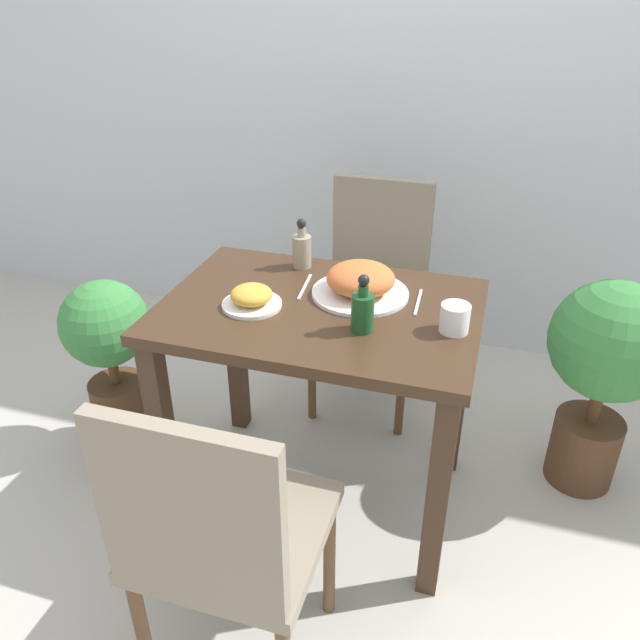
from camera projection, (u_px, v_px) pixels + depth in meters
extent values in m
plane|color=#B7B2A8|center=(320.00, 492.00, 2.22)|extent=(16.00, 16.00, 0.00)
cube|color=silver|center=(405.00, 58.00, 2.59)|extent=(8.00, 0.05, 2.60)
cube|color=#3D2819|center=(320.00, 311.00, 1.86)|extent=(0.94, 0.65, 0.04)
cube|color=#3D2819|center=(163.00, 440.00, 1.92)|extent=(0.06, 0.06, 0.72)
cube|color=#3D2819|center=(437.00, 499.00, 1.70)|extent=(0.06, 0.06, 0.72)
cube|color=#3D2819|center=(236.00, 349.00, 2.38)|extent=(0.06, 0.06, 0.72)
cube|color=#3D2819|center=(459.00, 386.00, 2.16)|extent=(0.06, 0.06, 0.72)
cube|color=gray|center=(237.00, 530.00, 1.49)|extent=(0.42, 0.42, 0.04)
cube|color=gray|center=(188.00, 517.00, 1.21)|extent=(0.40, 0.04, 0.44)
cylinder|color=brown|center=(329.00, 557.00, 1.71)|extent=(0.03, 0.03, 0.44)
cylinder|color=brown|center=(210.00, 527.00, 1.80)|extent=(0.03, 0.03, 0.44)
cylinder|color=brown|center=(144.00, 638.00, 1.50)|extent=(0.03, 0.03, 0.44)
cube|color=gray|center=(369.00, 306.00, 2.47)|extent=(0.42, 0.42, 0.04)
cube|color=gray|center=(382.00, 232.00, 2.51)|extent=(0.40, 0.04, 0.44)
cylinder|color=brown|center=(312.00, 373.00, 2.48)|extent=(0.03, 0.03, 0.44)
cylinder|color=brown|center=(401.00, 388.00, 2.39)|extent=(0.03, 0.03, 0.44)
cylinder|color=brown|center=(336.00, 329.00, 2.78)|extent=(0.03, 0.03, 0.44)
cylinder|color=brown|center=(416.00, 341.00, 2.69)|extent=(0.03, 0.03, 0.44)
cylinder|color=white|center=(360.00, 293.00, 1.90)|extent=(0.30, 0.30, 0.01)
ellipsoid|color=#CC6633|center=(361.00, 278.00, 1.88)|extent=(0.21, 0.21, 0.09)
cylinder|color=white|center=(252.00, 304.00, 1.84)|extent=(0.18, 0.18, 0.01)
ellipsoid|color=gold|center=(251.00, 295.00, 1.82)|extent=(0.12, 0.12, 0.05)
cylinder|color=white|center=(455.00, 318.00, 1.70)|extent=(0.08, 0.08, 0.08)
cylinder|color=#194C23|center=(362.00, 313.00, 1.69)|extent=(0.06, 0.06, 0.11)
cylinder|color=#194C23|center=(363.00, 291.00, 1.66)|extent=(0.03, 0.03, 0.03)
sphere|color=black|center=(364.00, 280.00, 1.65)|extent=(0.03, 0.03, 0.03)
cylinder|color=gray|center=(302.00, 252.00, 2.06)|extent=(0.06, 0.06, 0.11)
cylinder|color=gray|center=(302.00, 232.00, 2.03)|extent=(0.03, 0.03, 0.03)
sphere|color=black|center=(301.00, 223.00, 2.01)|extent=(0.03, 0.03, 0.03)
cube|color=silver|center=(305.00, 287.00, 1.95)|extent=(0.03, 0.18, 0.00)
cube|color=silver|center=(418.00, 302.00, 1.86)|extent=(0.02, 0.17, 0.00)
cylinder|color=#51331E|center=(121.00, 410.00, 2.42)|extent=(0.21, 0.21, 0.26)
cylinder|color=brown|center=(114.00, 371.00, 2.33)|extent=(0.04, 0.04, 0.10)
sphere|color=#387F3D|center=(104.00, 323.00, 2.23)|extent=(0.32, 0.32, 0.32)
cylinder|color=#51331E|center=(583.00, 449.00, 2.22)|extent=(0.23, 0.23, 0.26)
cylinder|color=brown|center=(595.00, 406.00, 2.13)|extent=(0.04, 0.04, 0.12)
sphere|color=#387F3D|center=(612.00, 341.00, 2.00)|extent=(0.40, 0.40, 0.40)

